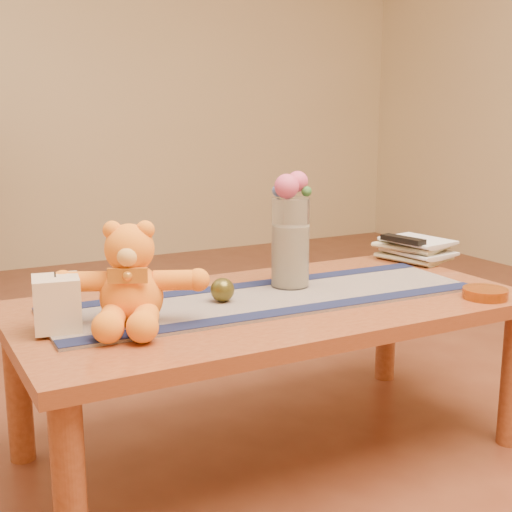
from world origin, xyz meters
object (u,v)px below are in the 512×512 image
book_bottom (400,261)px  tv_remote (403,240)px  pillar_candle (57,303)px  amber_dish (485,293)px  bronze_ball (222,290)px  glass_vase (290,242)px  teddy_bear (131,275)px

book_bottom → tv_remote: bearing=-93.0°
pillar_candle → tv_remote: pillar_candle is taller
book_bottom → amber_dish: (-0.08, -0.46, 0.00)m
pillar_candle → book_bottom: size_ratio=0.57×
tv_remote → amber_dish: 0.46m
bronze_ball → tv_remote: 0.77m
book_bottom → tv_remote: (0.00, -0.01, 0.07)m
book_bottom → tv_remote: size_ratio=1.39×
bronze_ball → pillar_candle: bearing=-175.8°
book_bottom → amber_dish: bearing=-113.9°
glass_vase → bronze_ball: bearing=-166.8°
glass_vase → book_bottom: bearing=12.5°
teddy_bear → pillar_candle: teddy_bear is taller
pillar_candle → book_bottom: bearing=9.6°
teddy_bear → amber_dish: teddy_bear is taller
pillar_candle → bronze_ball: bearing=4.2°
pillar_candle → glass_vase: glass_vase is taller
bronze_ball → tv_remote: size_ratio=0.41×
teddy_bear → tv_remote: teddy_bear is taller
pillar_candle → bronze_ball: 0.45m
pillar_candle → tv_remote: (1.20, 0.19, 0.01)m
pillar_candle → amber_dish: pillar_candle is taller
glass_vase → teddy_bear: bearing=-166.9°
teddy_bear → book_bottom: bearing=37.7°
teddy_bear → book_bottom: 1.05m
tv_remote → amber_dish: size_ratio=1.29×
teddy_bear → amber_dish: (0.94, -0.23, -0.11)m
glass_vase → tv_remote: bearing=11.4°
glass_vase → pillar_candle: bearing=-172.5°
bronze_ball → book_bottom: size_ratio=0.29×
tv_remote → amber_dish: tv_remote is taller
glass_vase → book_bottom: 0.53m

